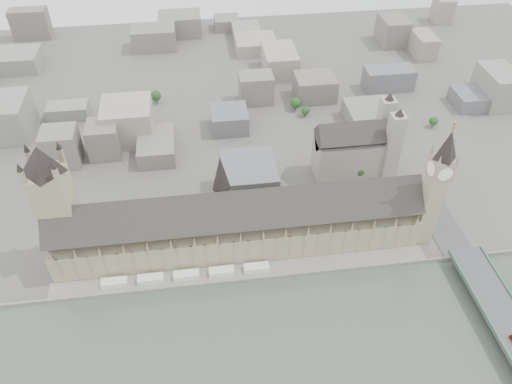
{
  "coord_description": "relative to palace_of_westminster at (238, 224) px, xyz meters",
  "views": [
    {
      "loc": [
        -21.11,
        -236.06,
        281.08
      ],
      "look_at": [
        16.1,
        40.81,
        33.69
      ],
      "focal_mm": 35.0,
      "sensor_mm": 36.0,
      "label": 1
    }
  ],
  "objects": [
    {
      "name": "ground",
      "position": [
        0.0,
        -19.7,
        -22.71
      ],
      "size": [
        900.0,
        900.0,
        0.0
      ],
      "primitive_type": "plane",
      "color": "#595651",
      "rests_on": "ground"
    },
    {
      "name": "embankment_wall",
      "position": [
        0.0,
        -34.7,
        -21.21
      ],
      "size": [
        600.0,
        1.5,
        3.0
      ],
      "primitive_type": "cube",
      "color": "gray",
      "rests_on": "ground"
    },
    {
      "name": "river_terrace",
      "position": [
        0.0,
        -27.2,
        -21.71
      ],
      "size": [
        270.0,
        15.0,
        2.0
      ],
      "primitive_type": "cube",
      "color": "gray",
      "rests_on": "ground"
    },
    {
      "name": "terrace_tents",
      "position": [
        -40.0,
        -26.7,
        -18.71
      ],
      "size": [
        118.0,
        7.0,
        4.0
      ],
      "color": "white",
      "rests_on": "river_terrace"
    },
    {
      "name": "palace_of_westminster",
      "position": [
        0.0,
        0.0,
        0.0
      ],
      "size": [
        265.0,
        40.73,
        55.44
      ],
      "color": "tan",
      "rests_on": "ground"
    },
    {
      "name": "elizabeth_tower",
      "position": [
        138.0,
        -11.7,
        35.38
      ],
      "size": [
        17.0,
        17.0,
        107.5
      ],
      "color": "tan",
      "rests_on": "ground"
    },
    {
      "name": "victoria_tower",
      "position": [
        -122.0,
        6.3,
        32.5
      ],
      "size": [
        30.0,
        30.0,
        100.0
      ],
      "color": "tan",
      "rests_on": "ground"
    },
    {
      "name": "central_tower",
      "position": [
        -10.0,
        6.3,
        35.21
      ],
      "size": [
        13.0,
        13.0,
        48.0
      ],
      "color": "#9E876D",
      "rests_on": "ground"
    },
    {
      "name": "westminster_abbey",
      "position": [
        110.92,
        75.3,
        2.38
      ],
      "size": [
        68.0,
        36.0,
        64.0
      ],
      "color": "gray",
      "rests_on": "ground"
    },
    {
      "name": "city_skyline_inland",
      "position": [
        0.0,
        225.3,
        -3.71
      ],
      "size": [
        720.0,
        360.0,
        38.0
      ],
      "primitive_type": null,
      "color": "gray",
      "rests_on": "ground"
    },
    {
      "name": "park_trees",
      "position": [
        -10.0,
        40.3,
        -15.21
      ],
      "size": [
        110.0,
        30.0,
        15.0
      ],
      "primitive_type": null,
      "color": "#1C4819",
      "rests_on": "ground"
    },
    {
      "name": "car_approach",
      "position": [
        166.53,
        17.06,
        -11.65
      ],
      "size": [
        3.95,
        5.97,
        1.61
      ],
      "primitive_type": "imported",
      "rotation": [
        0.0,
        0.0,
        -0.34
      ],
      "color": "gray",
      "rests_on": "westminster_bridge"
    }
  ]
}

